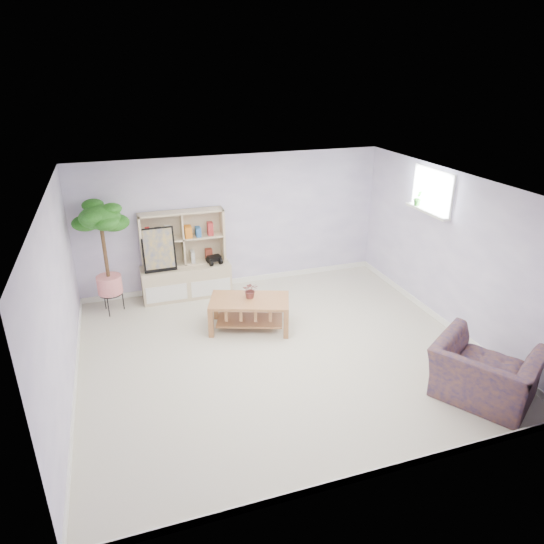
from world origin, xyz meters
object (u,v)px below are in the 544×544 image
object	(u,v)px
storage_unit	(185,256)
floor_tree	(106,259)
armchair	(485,369)
coffee_table	(250,314)

from	to	relation	value
storage_unit	floor_tree	xyz separation A→B (m)	(-1.28, -0.22, 0.18)
floor_tree	armchair	size ratio (longest dim) A/B	1.66
storage_unit	armchair	xyz separation A→B (m)	(2.96, -4.03, -0.35)
storage_unit	coffee_table	bearing A→B (deg)	-62.99
coffee_table	armchair	bearing A→B (deg)	-29.50
storage_unit	armchair	world-z (taller)	storage_unit
coffee_table	armchair	size ratio (longest dim) A/B	1.06
coffee_table	floor_tree	world-z (taller)	floor_tree
storage_unit	floor_tree	distance (m)	1.31
storage_unit	coffee_table	distance (m)	1.72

